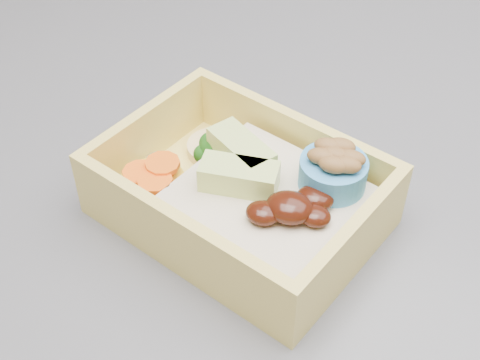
# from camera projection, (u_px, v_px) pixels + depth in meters

# --- Properties ---
(bento_box) EXTENTS (0.20, 0.18, 0.06)m
(bento_box) POSITION_uv_depth(u_px,v_px,m) (249.00, 195.00, 0.42)
(bento_box) COLOR #EAD060
(bento_box) RESTS_ON island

